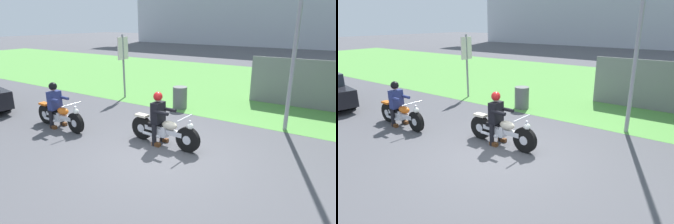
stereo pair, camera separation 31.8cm
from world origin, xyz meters
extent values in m
plane|color=#4C4C51|center=(0.00, 0.00, 0.00)|extent=(120.00, 120.00, 0.00)
cube|color=#549342|center=(0.00, 9.20, 0.00)|extent=(60.00, 12.00, 0.01)
cylinder|color=black|center=(0.35, 0.53, 0.32)|extent=(0.65, 0.15, 0.65)
cylinder|color=silver|center=(0.35, 0.53, 0.32)|extent=(0.23, 0.15, 0.23)
cylinder|color=black|center=(-1.10, 0.59, 0.32)|extent=(0.65, 0.15, 0.65)
cylinder|color=silver|center=(-1.10, 0.59, 0.32)|extent=(0.23, 0.15, 0.23)
cube|color=silver|center=(-0.38, 0.56, 0.40)|extent=(1.17, 0.19, 0.12)
cube|color=silver|center=(-0.43, 0.56, 0.38)|extent=(0.33, 0.25, 0.28)
ellipsoid|color=beige|center=(-0.20, 0.55, 0.58)|extent=(0.45, 0.26, 0.22)
cube|color=black|center=(-0.60, 0.57, 0.50)|extent=(0.45, 0.26, 0.10)
cube|color=beige|center=(-1.10, 0.59, 0.68)|extent=(0.37, 0.21, 0.06)
cylinder|color=silver|center=(0.30, 0.53, 0.57)|extent=(0.25, 0.06, 0.53)
cylinder|color=silver|center=(0.25, 0.53, 0.86)|extent=(0.06, 0.66, 0.04)
sphere|color=white|center=(0.41, 0.53, 0.68)|extent=(0.16, 0.16, 0.16)
cylinder|color=silver|center=(-0.68, 0.43, 0.26)|extent=(0.55, 0.10, 0.08)
cylinder|color=black|center=(-0.55, 0.75, 0.29)|extent=(0.12, 0.12, 0.57)
cube|color=#593319|center=(-0.49, 0.75, 0.05)|extent=(0.24, 0.11, 0.10)
cylinder|color=black|center=(-0.56, 0.39, 0.29)|extent=(0.12, 0.12, 0.57)
cube|color=#593319|center=(-0.50, 0.39, 0.05)|extent=(0.24, 0.11, 0.10)
cube|color=black|center=(-0.56, 0.57, 0.85)|extent=(0.24, 0.39, 0.56)
cylinder|color=black|center=(-0.33, 0.73, 0.93)|extent=(0.42, 0.11, 0.09)
cylinder|color=black|center=(-0.34, 0.39, 0.93)|extent=(0.42, 0.11, 0.09)
sphere|color=tan|center=(-0.56, 0.57, 1.25)|extent=(0.20, 0.20, 0.20)
sphere|color=#B21919|center=(-0.56, 0.57, 1.28)|extent=(0.24, 0.24, 0.24)
cylinder|color=black|center=(-2.98, -0.10, 0.30)|extent=(0.61, 0.15, 0.61)
cylinder|color=silver|center=(-2.98, -0.10, 0.30)|extent=(0.22, 0.15, 0.21)
cylinder|color=black|center=(-4.45, -0.04, 0.30)|extent=(0.61, 0.15, 0.61)
cylinder|color=silver|center=(-4.45, -0.04, 0.30)|extent=(0.22, 0.15, 0.21)
cube|color=silver|center=(-3.72, -0.07, 0.38)|extent=(1.18, 0.19, 0.12)
cube|color=silver|center=(-3.77, -0.07, 0.36)|extent=(0.33, 0.25, 0.28)
ellipsoid|color=orange|center=(-3.54, -0.08, 0.56)|extent=(0.45, 0.26, 0.22)
cube|color=black|center=(-3.94, -0.06, 0.48)|extent=(0.45, 0.26, 0.10)
cube|color=orange|center=(-4.45, -0.04, 0.64)|extent=(0.37, 0.21, 0.06)
cylinder|color=silver|center=(-3.03, -0.10, 0.55)|extent=(0.25, 0.06, 0.53)
cylinder|color=silver|center=(-3.08, -0.10, 0.84)|extent=(0.06, 0.66, 0.04)
sphere|color=white|center=(-2.92, -0.10, 0.66)|extent=(0.16, 0.16, 0.16)
cylinder|color=silver|center=(-4.02, -0.20, 0.24)|extent=(0.55, 0.10, 0.08)
cylinder|color=black|center=(-3.89, 0.12, 0.28)|extent=(0.12, 0.12, 0.55)
cube|color=#593319|center=(-3.83, 0.12, 0.05)|extent=(0.24, 0.11, 0.10)
cylinder|color=black|center=(-3.91, -0.24, 0.28)|extent=(0.12, 0.12, 0.55)
cube|color=#593319|center=(-3.85, -0.24, 0.05)|extent=(0.24, 0.11, 0.10)
cube|color=navy|center=(-3.90, -0.06, 0.83)|extent=(0.24, 0.39, 0.56)
cylinder|color=navy|center=(-3.67, 0.10, 0.91)|extent=(0.42, 0.11, 0.09)
cylinder|color=navy|center=(-3.69, -0.24, 0.91)|extent=(0.42, 0.11, 0.09)
sphere|color=#996B4C|center=(-3.90, -0.06, 1.23)|extent=(0.20, 0.20, 0.20)
sphere|color=black|center=(-3.90, -0.06, 1.26)|extent=(0.24, 0.24, 0.24)
cylinder|color=gray|center=(2.05, 3.46, 3.01)|extent=(0.12, 0.12, 6.01)
cylinder|color=#595E5B|center=(-1.75, 3.71, 0.40)|extent=(0.53, 0.53, 0.80)
cylinder|color=gray|center=(-4.53, 3.82, 1.30)|extent=(0.08, 0.08, 2.60)
cube|color=silver|center=(-4.53, 3.82, 2.05)|extent=(0.04, 0.60, 0.90)
cylinder|color=black|center=(-6.84, 0.01, 0.32)|extent=(0.66, 0.30, 0.64)
camera|label=1|loc=(3.50, -5.27, 3.10)|focal=30.98mm
camera|label=2|loc=(3.77, -5.09, 3.10)|focal=30.98mm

